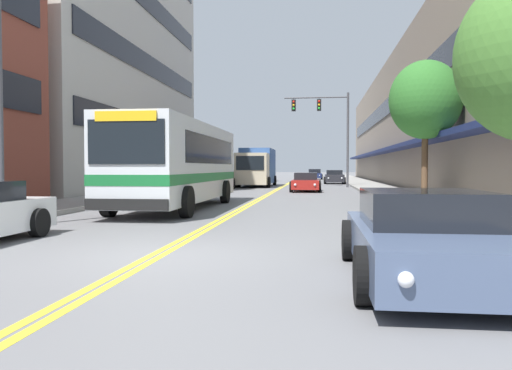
{
  "coord_description": "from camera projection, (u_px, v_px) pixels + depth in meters",
  "views": [
    {
      "loc": [
        2.85,
        -8.59,
        1.57
      ],
      "look_at": [
        -1.28,
        24.69,
        0.38
      ],
      "focal_mm": 35.0,
      "sensor_mm": 36.0,
      "label": 1
    }
  ],
  "objects": [
    {
      "name": "sidewalk_left",
      "position": [
        211.0,
        183.0,
        46.48
      ],
      "size": [
        3.01,
        106.0,
        0.17
      ],
      "color": "gray",
      "rests_on": "ground_plane"
    },
    {
      "name": "car_charcoal_parked_right_mid",
      "position": [
        334.0,
        177.0,
        48.11
      ],
      "size": [
        2.01,
        4.39,
        1.31
      ],
      "color": "#232328",
      "rests_on": "ground_plane"
    },
    {
      "name": "car_navy_moving_second",
      "position": [
        315.0,
        174.0,
        66.3
      ],
      "size": [
        2.08,
        4.74,
        1.35
      ],
      "color": "#19234C",
      "rests_on": "ground_plane"
    },
    {
      "name": "traffic_signal_mast",
      "position": [
        327.0,
        121.0,
        39.64
      ],
      "size": [
        5.13,
        0.38,
        7.49
      ],
      "color": "#47474C",
      "rests_on": "ground_plane"
    },
    {
      "name": "ground_plane",
      "position": [
        286.0,
        185.0,
        45.62
      ],
      "size": [
        240.0,
        240.0,
        0.0
      ],
      "primitive_type": "plane",
      "color": "slate"
    },
    {
      "name": "street_tree_right_mid",
      "position": [
        425.0,
        100.0,
        20.63
      ],
      "size": [
        2.96,
        2.96,
        5.82
      ],
      "color": "brown",
      "rests_on": "sidewalk_right"
    },
    {
      "name": "car_red_moving_lead",
      "position": [
        306.0,
        183.0,
        32.6
      ],
      "size": [
        1.97,
        4.38,
        1.23
      ],
      "color": "maroon",
      "rests_on": "ground_plane"
    },
    {
      "name": "storefront_row_right",
      "position": [
        431.0,
        124.0,
        43.86
      ],
      "size": [
        9.1,
        68.0,
        10.86
      ],
      "color": "gray",
      "rests_on": "ground_plane"
    },
    {
      "name": "box_truck",
      "position": [
        257.0,
        167.0,
        41.32
      ],
      "size": [
        2.82,
        7.81,
        3.14
      ],
      "color": "beige",
      "rests_on": "ground_plane"
    },
    {
      "name": "centre_line",
      "position": [
        286.0,
        185.0,
        45.62
      ],
      "size": [
        0.34,
        106.0,
        0.01
      ],
      "color": "yellow",
      "rests_on": "ground_plane"
    },
    {
      "name": "office_tower_left",
      "position": [
        69.0,
        7.0,
        35.33
      ],
      "size": [
        12.08,
        24.43,
        25.86
      ],
      "color": "#BCB7AD",
      "rests_on": "ground_plane"
    },
    {
      "name": "street_lamp_left_near",
      "position": [
        8.0,
        34.0,
        12.74
      ],
      "size": [
        2.17,
        0.28,
        8.47
      ],
      "color": "#47474C",
      "rests_on": "ground_plane"
    },
    {
      "name": "city_bus",
      "position": [
        179.0,
        161.0,
        19.22
      ],
      "size": [
        2.83,
        10.64,
        3.2
      ],
      "color": "silver",
      "rests_on": "ground_plane"
    },
    {
      "name": "sidewalk_right",
      "position": [
        364.0,
        184.0,
        44.76
      ],
      "size": [
        3.01,
        106.0,
        0.17
      ],
      "color": "gray",
      "rests_on": "ground_plane"
    },
    {
      "name": "car_slate_blue_parked_right_foreground",
      "position": [
        426.0,
        238.0,
        6.97
      ],
      "size": [
        2.19,
        4.66,
        1.24
      ],
      "color": "#475675",
      "rests_on": "ground_plane"
    },
    {
      "name": "car_black_parked_left_near",
      "position": [
        224.0,
        180.0,
        38.18
      ],
      "size": [
        2.18,
        4.85,
        1.25
      ],
      "color": "black",
      "rests_on": "ground_plane"
    }
  ]
}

